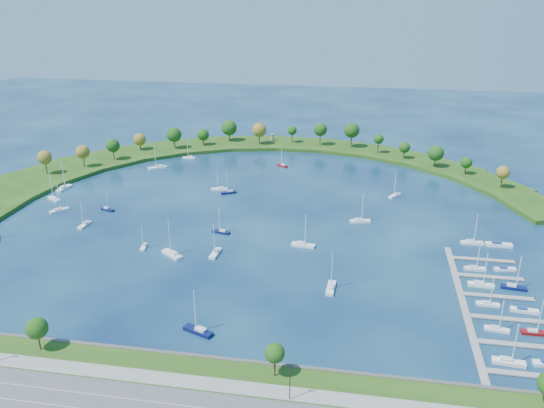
% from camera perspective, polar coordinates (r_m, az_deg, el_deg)
% --- Properties ---
extents(ground, '(700.00, 700.00, 0.00)m').
position_cam_1_polar(ground, '(243.18, -1.36, -1.23)').
color(ground, '#071744').
rests_on(ground, ground).
extents(breakwater, '(286.74, 247.64, 2.00)m').
position_cam_1_polar(breakwater, '(298.29, -8.33, 3.10)').
color(breakwater, '#214412').
rests_on(breakwater, ground).
extents(breakwater_trees, '(239.08, 91.59, 15.41)m').
position_cam_1_polar(breakwater_trees, '(328.08, -1.34, 6.75)').
color(breakwater_trees, '#382314').
rests_on(breakwater_trees, breakwater).
extents(harbor_tower, '(2.60, 2.60, 4.57)m').
position_cam_1_polar(harbor_tower, '(356.44, 0.02, 6.92)').
color(harbor_tower, gray).
rests_on(harbor_tower, breakwater).
extents(dock_system, '(24.28, 82.00, 1.60)m').
position_cam_1_polar(dock_system, '(189.05, 21.38, -9.79)').
color(dock_system, gray).
rests_on(dock_system, ground).
extents(moored_boat_0, '(7.62, 5.52, 11.10)m').
position_cam_1_polar(moored_boat_0, '(270.12, -4.50, 1.27)').
color(moored_boat_0, '#0A1344').
rests_on(moored_boat_0, ground).
extents(moored_boat_1, '(9.10, 4.58, 12.88)m').
position_cam_1_polar(moored_boat_1, '(239.05, 9.08, -1.68)').
color(moored_boat_1, white).
rests_on(moored_boat_1, ground).
extents(moored_boat_2, '(7.22, 8.01, 12.42)m').
position_cam_1_polar(moored_boat_2, '(265.23, -21.16, -0.55)').
color(moored_boat_2, white).
rests_on(moored_boat_2, ground).
extents(moored_boat_3, '(8.50, 3.95, 12.05)m').
position_cam_1_polar(moored_boat_3, '(274.96, -5.46, 1.62)').
color(moored_boat_3, white).
rests_on(moored_boat_3, ground).
extents(moored_boat_4, '(7.57, 2.49, 10.97)m').
position_cam_1_polar(moored_boat_4, '(329.18, -8.57, 4.82)').
color(moored_boat_4, white).
rests_on(moored_boat_4, ground).
extents(moored_boat_5, '(2.90, 8.77, 12.71)m').
position_cam_1_polar(moored_boat_5, '(209.22, -5.87, -5.00)').
color(moored_boat_5, white).
rests_on(moored_boat_5, ground).
extents(moored_boat_6, '(2.64, 7.93, 11.48)m').
position_cam_1_polar(moored_boat_6, '(245.50, -18.83, -1.99)').
color(moored_boat_6, white).
rests_on(moored_boat_6, ground).
extents(moored_boat_7, '(6.55, 7.64, 11.63)m').
position_cam_1_polar(moored_boat_7, '(271.70, 12.61, 0.93)').
color(moored_boat_7, white).
rests_on(moored_boat_7, ground).
extents(moored_boat_8, '(10.01, 7.91, 14.86)m').
position_cam_1_polar(moored_boat_8, '(312.87, -11.76, 3.74)').
color(moored_boat_8, white).
rests_on(moored_boat_8, ground).
extents(moored_boat_9, '(9.64, 8.06, 14.55)m').
position_cam_1_polar(moored_boat_9, '(210.46, -10.31, -5.07)').
color(moored_boat_9, white).
rests_on(moored_boat_9, ground).
extents(moored_boat_10, '(8.31, 6.35, 12.23)m').
position_cam_1_polar(moored_boat_10, '(280.52, -21.62, 0.56)').
color(moored_boat_10, white).
rests_on(moored_boat_10, ground).
extents(moored_boat_11, '(7.75, 3.60, 10.99)m').
position_cam_1_polar(moored_boat_11, '(226.87, -5.28, -2.81)').
color(moored_boat_11, '#0A1344').
rests_on(moored_boat_11, ground).
extents(moored_boat_13, '(4.03, 9.94, 14.19)m').
position_cam_1_polar(moored_boat_13, '(293.68, -20.72, 1.60)').
color(moored_boat_13, white).
rests_on(moored_boat_13, ground).
extents(moored_boat_14, '(7.00, 3.98, 9.93)m').
position_cam_1_polar(moored_boat_14, '(259.71, -16.66, -0.45)').
color(moored_boat_14, '#0A1344').
rests_on(moored_boat_14, ground).
extents(moored_boat_15, '(9.33, 3.65, 13.36)m').
position_cam_1_polar(moored_boat_15, '(214.74, 3.23, -4.18)').
color(moored_boat_15, white).
rests_on(moored_boat_15, ground).
extents(moored_boat_16, '(2.90, 6.53, 9.28)m').
position_cam_1_polar(moored_boat_16, '(219.07, -13.14, -4.24)').
color(moored_boat_16, white).
rests_on(moored_boat_16, ground).
extents(moored_boat_17, '(9.74, 5.91, 13.85)m').
position_cam_1_polar(moored_boat_17, '(165.71, -7.63, -12.80)').
color(moored_boat_17, '#0A1344').
rests_on(moored_boat_17, ground).
extents(moored_boat_18, '(2.93, 9.16, 13.31)m').
position_cam_1_polar(moored_boat_18, '(186.23, 6.11, -8.56)').
color(moored_boat_18, white).
rests_on(moored_boat_18, ground).
extents(moored_boat_19, '(6.85, 5.48, 10.20)m').
position_cam_1_polar(moored_boat_19, '(310.78, 1.08, 4.05)').
color(moored_boat_19, maroon).
rests_on(moored_boat_19, ground).
extents(docked_boat_0, '(8.77, 3.21, 12.62)m').
position_cam_1_polar(docked_boat_0, '(165.39, 23.29, -14.69)').
color(docked_boat_0, white).
rests_on(docked_boat_0, ground).
extents(docked_boat_2, '(7.26, 2.90, 10.38)m').
position_cam_1_polar(docked_boat_2, '(177.96, 22.24, -11.80)').
color(docked_boat_2, white).
rests_on(docked_boat_2, ground).
extents(docked_boat_3, '(7.59, 2.20, 11.13)m').
position_cam_1_polar(docked_boat_3, '(180.71, 25.54, -11.82)').
color(docked_boat_3, maroon).
rests_on(docked_boat_3, ground).
extents(docked_boat_4, '(7.23, 2.23, 10.54)m').
position_cam_1_polar(docked_boat_4, '(189.57, 21.43, -9.52)').
color(docked_boat_4, white).
rests_on(docked_boat_4, ground).
extents(docked_boat_5, '(8.46, 3.07, 1.69)m').
position_cam_1_polar(docked_boat_5, '(190.65, 24.63, -9.95)').
color(docked_boat_5, white).
rests_on(docked_boat_5, ground).
extents(docked_boat_6, '(8.75, 2.97, 12.66)m').
position_cam_1_polar(docked_boat_6, '(199.92, 20.80, -7.74)').
color(docked_boat_6, white).
rests_on(docked_boat_6, ground).
extents(docked_boat_7, '(8.43, 3.25, 12.08)m').
position_cam_1_polar(docked_boat_7, '(202.48, 23.73, -7.82)').
color(docked_boat_7, '#0A1344').
rests_on(docked_boat_7, ground).
extents(docked_boat_8, '(7.67, 2.63, 11.09)m').
position_cam_1_polar(docked_boat_8, '(210.23, 20.26, -6.20)').
color(docked_boat_8, white).
rests_on(docked_boat_8, ground).
extents(docked_boat_9, '(7.81, 3.33, 1.54)m').
position_cam_1_polar(docked_boat_9, '(213.92, 22.95, -6.21)').
color(docked_boat_9, white).
rests_on(docked_boat_9, ground).
extents(docked_boat_10, '(8.80, 3.14, 12.68)m').
position_cam_1_polar(docked_boat_10, '(230.18, 19.97, -3.71)').
color(docked_boat_10, white).
rests_on(docked_boat_10, ground).
extents(docked_boat_11, '(10.06, 2.92, 2.05)m').
position_cam_1_polar(docked_boat_11, '(232.17, 22.39, -3.89)').
color(docked_boat_11, white).
rests_on(docked_boat_11, ground).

